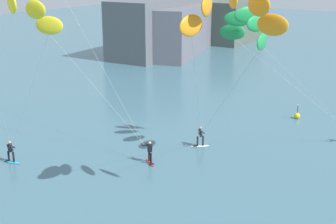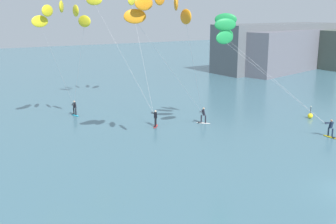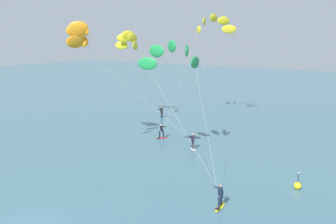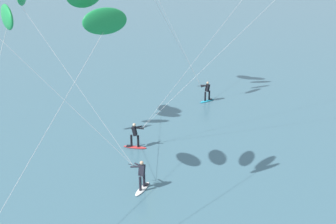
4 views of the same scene
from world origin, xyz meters
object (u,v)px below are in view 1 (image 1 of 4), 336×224
(kitesurfer_nearshore, at_px, (251,31))
(kitesurfer_far_out, at_px, (231,20))
(kitesurfer_downwind, at_px, (13,23))
(marker_buoy, at_px, (297,115))

(kitesurfer_nearshore, distance_m, kitesurfer_far_out, 8.87)
(kitesurfer_downwind, xyz_separation_m, marker_buoy, (23.81, -9.16, -10.29))
(kitesurfer_nearshore, distance_m, kitesurfer_downwind, 15.60)
(kitesurfer_nearshore, height_order, marker_buoy, kitesurfer_nearshore)
(kitesurfer_nearshore, height_order, kitesurfer_downwind, kitesurfer_downwind)
(kitesurfer_nearshore, height_order, kitesurfer_far_out, kitesurfer_far_out)
(kitesurfer_nearshore, bearing_deg, marker_buoy, 0.03)
(kitesurfer_far_out, relative_size, kitesurfer_downwind, 1.05)
(kitesurfer_downwind, bearing_deg, kitesurfer_nearshore, -36.09)
(kitesurfer_nearshore, bearing_deg, kitesurfer_downwind, 143.91)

